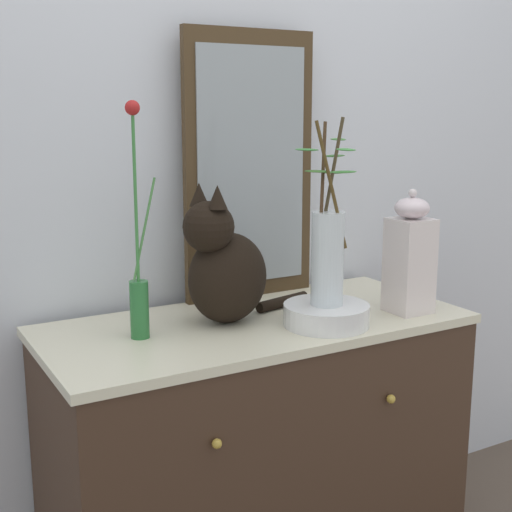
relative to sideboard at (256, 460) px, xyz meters
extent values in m
cube|color=silver|center=(0.00, 0.34, 0.88)|extent=(4.40, 0.08, 2.60)
cube|color=#3C291C|center=(0.00, 0.00, -0.01)|extent=(1.14, 0.52, 0.81)
cube|color=beige|center=(0.00, 0.00, 0.40)|extent=(1.16, 0.53, 0.02)
sphere|color=#B79338|center=(-0.26, -0.27, 0.23)|extent=(0.02, 0.02, 0.02)
sphere|color=#B79338|center=(0.26, -0.27, 0.23)|extent=(0.02, 0.02, 0.02)
cube|color=#402E1A|center=(0.12, 0.24, 0.81)|extent=(0.43, 0.03, 0.80)
cube|color=gray|center=(0.12, 0.23, 0.81)|extent=(0.36, 0.01, 0.70)
ellipsoid|color=black|center=(-0.07, 0.03, 0.54)|extent=(0.27, 0.23, 0.24)
sphere|color=black|center=(-0.13, 0.01, 0.69)|extent=(0.14, 0.14, 0.14)
cone|color=black|center=(-0.13, -0.02, 0.77)|extent=(0.05, 0.05, 0.06)
cone|color=black|center=(-0.14, 0.05, 0.77)|extent=(0.05, 0.05, 0.06)
cylinder|color=black|center=(0.13, 0.07, 0.43)|extent=(0.19, 0.07, 0.03)
cylinder|color=#286933|center=(-0.33, 0.02, 0.49)|extent=(0.05, 0.05, 0.15)
cylinder|color=#3A7C3C|center=(-0.33, 0.02, 0.77)|extent=(0.01, 0.01, 0.40)
sphere|color=#A71E1E|center=(-0.33, 0.02, 0.99)|extent=(0.04, 0.04, 0.04)
cylinder|color=#447F40|center=(-0.31, 0.02, 0.69)|extent=(0.07, 0.01, 0.25)
cylinder|color=silver|center=(0.14, -0.13, 0.45)|extent=(0.23, 0.23, 0.06)
cylinder|color=silver|center=(0.14, -0.13, 0.60)|extent=(0.09, 0.09, 0.25)
cylinder|color=#4C3A1B|center=(0.14, -0.15, 0.79)|extent=(0.09, 0.03, 0.33)
ellipsoid|color=#3D8338|center=(0.13, -0.20, 0.83)|extent=(0.08, 0.05, 0.01)
ellipsoid|color=#3D863B|center=(0.12, -0.23, 0.89)|extent=(0.04, 0.07, 0.01)
cylinder|color=#433824|center=(0.15, -0.12, 0.80)|extent=(0.05, 0.05, 0.34)
ellipsoid|color=#407D38|center=(0.18, -0.10, 0.82)|extent=(0.07, 0.04, 0.01)
ellipsoid|color=#437E3B|center=(0.18, -0.09, 0.86)|extent=(0.08, 0.05, 0.01)
ellipsoid|color=#44823C|center=(0.19, -0.10, 0.91)|extent=(0.05, 0.08, 0.01)
cylinder|color=#422E1C|center=(0.13, -0.12, 0.79)|extent=(0.05, 0.05, 0.33)
ellipsoid|color=#447A34|center=(0.12, -0.12, 0.83)|extent=(0.07, 0.08, 0.01)
ellipsoid|color=#3A843A|center=(0.09, -0.10, 0.88)|extent=(0.06, 0.08, 0.01)
cube|color=silver|center=(0.42, -0.14, 0.55)|extent=(0.11, 0.11, 0.27)
ellipsoid|color=silver|center=(0.42, -0.14, 0.72)|extent=(0.10, 0.10, 0.06)
sphere|color=silver|center=(0.42, -0.14, 0.76)|extent=(0.02, 0.02, 0.02)
camera|label=1|loc=(-0.92, -1.61, 0.99)|focal=49.66mm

